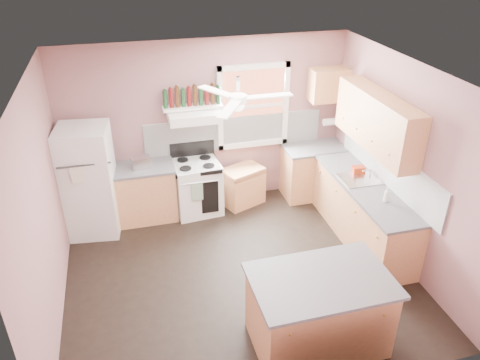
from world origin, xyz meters
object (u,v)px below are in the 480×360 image
object	(u,v)px
cart	(243,186)
island	(318,312)
refrigerator	(89,181)
toaster	(141,163)
stove	(197,187)

from	to	relation	value
cart	island	xyz separation A→B (m)	(0.03, -3.09, 0.11)
refrigerator	toaster	xyz separation A→B (m)	(0.77, 0.12, 0.15)
refrigerator	stove	bearing A→B (deg)	12.32
toaster	cart	xyz separation A→B (m)	(1.60, 0.07, -0.67)
toaster	island	distance (m)	3.48
refrigerator	stove	size ratio (longest dim) A/B	1.95
island	refrigerator	bearing A→B (deg)	128.89
refrigerator	cart	xyz separation A→B (m)	(2.37, 0.19, -0.52)
cart	toaster	bearing A→B (deg)	159.99
toaster	cart	bearing A→B (deg)	-6.26
refrigerator	cart	size ratio (longest dim) A/B	2.60
stove	refrigerator	bearing A→B (deg)	179.93
refrigerator	cart	distance (m)	2.43
cart	stove	bearing A→B (deg)	160.47
stove	island	bearing A→B (deg)	-80.57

